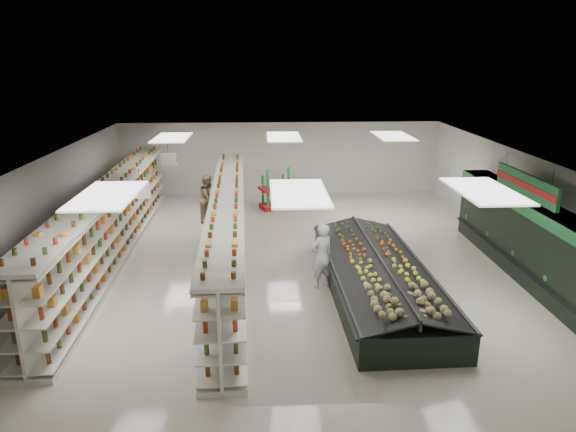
{
  "coord_description": "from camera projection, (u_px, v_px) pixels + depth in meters",
  "views": [
    {
      "loc": [
        -0.74,
        -14.48,
        5.91
      ],
      "look_at": [
        -0.03,
        0.13,
        1.37
      ],
      "focal_mm": 32.0,
      "sensor_mm": 36.0,
      "label": 1
    }
  ],
  "objects": [
    {
      "name": "soda_endcap",
      "position": [
        276.0,
        190.0,
        20.73
      ],
      "size": [
        1.44,
        1.2,
        1.58
      ],
      "rotation": [
        0.0,
        0.0,
        0.34
      ],
      "color": "red",
      "rests_on": "floor"
    },
    {
      "name": "gondola_center",
      "position": [
        228.0,
        234.0,
        14.93
      ],
      "size": [
        1.43,
        12.49,
        2.16
      ],
      "rotation": [
        0.0,
        0.0,
        0.04
      ],
      "color": "white",
      "rests_on": "floor"
    },
    {
      "name": "hortifruti_banner",
      "position": [
        526.0,
        185.0,
        13.67
      ],
      "size": [
        0.12,
        3.2,
        0.95
      ],
      "color": "#1E7035",
      "rests_on": "ceiling"
    },
    {
      "name": "gondola_left",
      "position": [
        112.0,
        225.0,
        15.54
      ],
      "size": [
        1.24,
        13.12,
        2.27
      ],
      "rotation": [
        0.0,
        0.0,
        0.02
      ],
      "color": "white",
      "rests_on": "floor"
    },
    {
      "name": "ceiling",
      "position": [
        289.0,
        156.0,
        14.65
      ],
      "size": [
        14.0,
        16.0,
        0.02
      ],
      "primitive_type": "cube",
      "color": "white",
      "rests_on": "wall_back"
    },
    {
      "name": "produce_island",
      "position": [
        377.0,
        275.0,
        13.34
      ],
      "size": [
        2.7,
        7.06,
        1.05
      ],
      "rotation": [
        0.0,
        0.0,
        0.02
      ],
      "color": "black",
      "rests_on": "floor"
    },
    {
      "name": "wall_back",
      "position": [
        280.0,
        159.0,
        22.75
      ],
      "size": [
        14.0,
        0.02,
        3.2
      ],
      "primitive_type": "cube",
      "color": "silver",
      "rests_on": "floor"
    },
    {
      "name": "wall_right",
      "position": [
        521.0,
        207.0,
        15.44
      ],
      "size": [
        0.02,
        16.0,
        3.2
      ],
      "primitive_type": "cube",
      "color": "silver",
      "rests_on": "floor"
    },
    {
      "name": "shopper_main",
      "position": [
        322.0,
        256.0,
        13.55
      ],
      "size": [
        0.77,
        0.68,
        1.77
      ],
      "primitive_type": "imported",
      "rotation": [
        0.0,
        0.0,
        3.66
      ],
      "color": "silver",
      "rests_on": "floor"
    },
    {
      "name": "wall_left",
      "position": [
        47.0,
        213.0,
        14.8
      ],
      "size": [
        0.02,
        16.0,
        3.2
      ],
      "primitive_type": "cube",
      "color": "silver",
      "rests_on": "floor"
    },
    {
      "name": "shopper_background",
      "position": [
        208.0,
        199.0,
        19.0
      ],
      "size": [
        0.78,
        0.99,
        1.79
      ],
      "primitive_type": "imported",
      "rotation": [
        0.0,
        0.0,
        1.26
      ],
      "color": "#9D8D60",
      "rests_on": "floor"
    },
    {
      "name": "aisle_sign_near",
      "position": [
        140.0,
        190.0,
        12.7
      ],
      "size": [
        0.52,
        0.06,
        0.75
      ],
      "color": "white",
      "rests_on": "ceiling"
    },
    {
      "name": "floor",
      "position": [
        289.0,
        260.0,
        15.59
      ],
      "size": [
        16.0,
        16.0,
        0.0
      ],
      "primitive_type": "plane",
      "color": "beige",
      "rests_on": "ground"
    },
    {
      "name": "wall_front",
      "position": [
        317.0,
        366.0,
        7.49
      ],
      "size": [
        14.0,
        0.02,
        3.2
      ],
      "primitive_type": "cube",
      "color": "silver",
      "rests_on": "floor"
    },
    {
      "name": "aisle_sign_far",
      "position": [
        168.0,
        160.0,
        16.51
      ],
      "size": [
        0.52,
        0.06,
        0.75
      ],
      "color": "white",
      "rests_on": "ceiling"
    },
    {
      "name": "produce_wall_case",
      "position": [
        529.0,
        235.0,
        14.1
      ],
      "size": [
        0.93,
        8.0,
        2.2
      ],
      "color": "black",
      "rests_on": "floor"
    }
  ]
}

